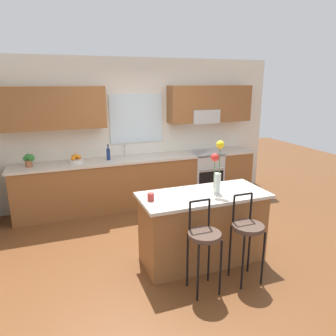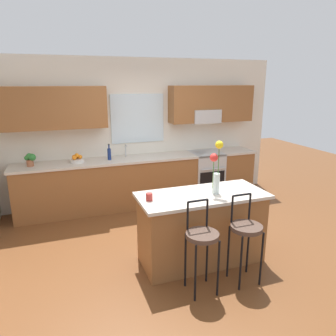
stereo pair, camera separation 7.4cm
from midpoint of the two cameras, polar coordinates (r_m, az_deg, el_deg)
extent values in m
plane|color=brown|center=(4.68, 0.88, -13.70)|extent=(14.00, 14.00, 0.00)
cube|color=silver|center=(6.13, -6.17, 6.59)|extent=(5.60, 0.12, 2.70)
cube|color=brown|center=(5.65, -20.34, 10.12)|extent=(1.69, 0.34, 0.70)
cube|color=brown|center=(6.38, 7.23, 11.43)|extent=(1.69, 0.34, 0.70)
cube|color=silver|center=(6.03, -6.07, 8.85)|extent=(1.01, 0.03, 0.90)
cube|color=#B7BABC|center=(6.30, 6.02, 9.32)|extent=(0.56, 0.36, 0.26)
cube|color=brown|center=(6.00, -5.06, -2.51)|extent=(4.50, 0.60, 0.88)
cube|color=beige|center=(5.87, -5.16, 1.76)|extent=(4.56, 0.64, 0.04)
cube|color=#B7BABC|center=(5.82, -7.80, 1.05)|extent=(0.54, 0.38, 0.11)
cylinder|color=#B7BABC|center=(5.93, -8.22, 3.09)|extent=(0.02, 0.02, 0.22)
cylinder|color=#B7BABC|center=(5.85, -8.13, 4.02)|extent=(0.02, 0.12, 0.02)
cube|color=#B7BABC|center=(6.43, 6.21, -1.14)|extent=(0.60, 0.60, 0.92)
cube|color=black|center=(6.19, 7.42, -2.39)|extent=(0.52, 0.02, 0.40)
cylinder|color=#B7BABC|center=(6.09, 7.66, -0.16)|extent=(0.50, 0.02, 0.02)
cube|color=brown|center=(4.17, 5.73, -10.85)|extent=(1.54, 0.65, 0.88)
cube|color=beige|center=(3.99, 5.90, -4.91)|extent=(1.62, 0.73, 0.04)
cylinder|color=black|center=(3.50, 4.79, -18.43)|extent=(0.02, 0.02, 0.66)
cylinder|color=black|center=(3.61, 8.86, -17.44)|extent=(0.02, 0.02, 0.66)
cylinder|color=black|center=(3.71, 2.94, -16.29)|extent=(0.02, 0.02, 0.66)
cylinder|color=black|center=(3.81, 6.81, -15.45)|extent=(0.02, 0.02, 0.66)
cylinder|color=#4C382D|center=(3.48, 6.01, -11.93)|extent=(0.36, 0.36, 0.05)
cylinder|color=black|center=(3.46, 3.34, -8.61)|extent=(0.02, 0.02, 0.32)
cylinder|color=black|center=(3.56, 6.82, -8.02)|extent=(0.02, 0.02, 0.32)
cylinder|color=black|center=(3.45, 5.17, -5.88)|extent=(0.23, 0.02, 0.02)
cylinder|color=black|center=(3.74, 12.76, -16.41)|extent=(0.02, 0.02, 0.66)
cylinder|color=black|center=(3.88, 16.23, -15.42)|extent=(0.02, 0.02, 0.66)
cylinder|color=black|center=(3.93, 10.56, -14.57)|extent=(0.02, 0.02, 0.66)
cylinder|color=black|center=(4.07, 13.92, -13.72)|extent=(0.02, 0.02, 0.66)
cylinder|color=#4C382D|center=(3.74, 13.71, -10.30)|extent=(0.36, 0.36, 0.05)
cylinder|color=black|center=(3.71, 11.21, -7.24)|extent=(0.02, 0.02, 0.32)
cylinder|color=black|center=(3.83, 14.21, -6.68)|extent=(0.02, 0.02, 0.32)
cylinder|color=black|center=(3.71, 12.88, -4.67)|extent=(0.23, 0.02, 0.02)
cylinder|color=silver|center=(3.98, 8.31, -2.75)|extent=(0.09, 0.09, 0.26)
cylinder|color=#3D722D|center=(3.93, 8.73, 0.32)|extent=(0.01, 0.01, 0.54)
sphere|color=yellow|center=(3.87, 8.89, 4.20)|extent=(0.10, 0.10, 0.10)
cylinder|color=#3D722D|center=(3.91, 7.84, -0.85)|extent=(0.01, 0.01, 0.39)
sphere|color=red|center=(3.87, 7.94, 1.92)|extent=(0.10, 0.10, 0.10)
cylinder|color=#A52D28|center=(3.73, -3.70, -5.24)|extent=(0.08, 0.08, 0.09)
cylinder|color=silver|center=(5.67, -16.59, 1.21)|extent=(0.24, 0.24, 0.06)
sphere|color=orange|center=(5.66, -16.10, 1.90)|extent=(0.07, 0.07, 0.07)
sphere|color=orange|center=(5.71, -16.52, 1.97)|extent=(0.07, 0.07, 0.07)
sphere|color=orange|center=(5.69, -17.11, 1.88)|extent=(0.07, 0.07, 0.07)
sphere|color=orange|center=(5.63, -17.06, 1.74)|extent=(0.08, 0.08, 0.08)
sphere|color=orange|center=(5.65, -16.67, 2.14)|extent=(0.07, 0.07, 0.07)
cylinder|color=navy|center=(5.72, -11.08, 2.42)|extent=(0.06, 0.06, 0.20)
cylinder|color=navy|center=(5.69, -11.15, 3.76)|extent=(0.03, 0.03, 0.07)
cylinder|color=black|center=(5.68, -11.17, 4.16)|extent=(0.03, 0.03, 0.02)
cylinder|color=#9E5B3D|center=(5.67, -24.17, 0.74)|extent=(0.11, 0.11, 0.11)
sphere|color=#2D7A33|center=(5.65, -24.30, 1.87)|extent=(0.10, 0.10, 0.10)
sphere|color=#2D7A33|center=(5.67, -24.66, 1.56)|extent=(0.09, 0.09, 0.09)
sphere|color=#2D7A33|center=(5.64, -23.88, 1.69)|extent=(0.12, 0.12, 0.12)
camera|label=1|loc=(0.04, -90.44, -0.12)|focal=33.77mm
camera|label=2|loc=(0.04, 89.56, 0.12)|focal=33.77mm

